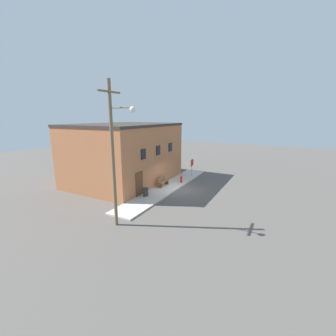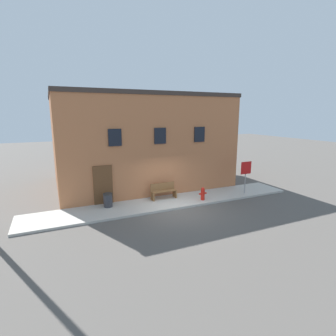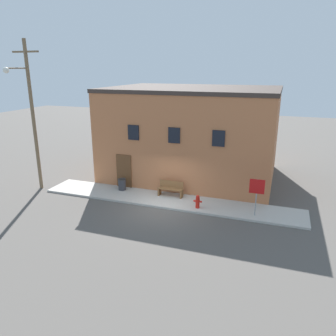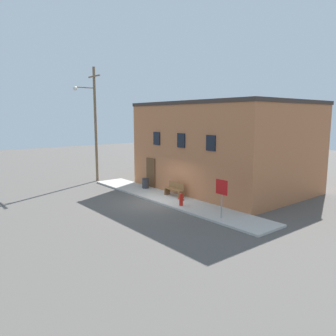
{
  "view_description": "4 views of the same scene",
  "coord_description": "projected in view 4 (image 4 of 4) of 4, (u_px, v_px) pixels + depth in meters",
  "views": [
    {
      "loc": [
        -18.62,
        -8.69,
        6.87
      ],
      "look_at": [
        -0.0,
        1.1,
        2.0
      ],
      "focal_mm": 24.0,
      "sensor_mm": 36.0,
      "label": 1
    },
    {
      "loc": [
        -5.69,
        -11.49,
        4.86
      ],
      "look_at": [
        -0.0,
        1.1,
        2.0
      ],
      "focal_mm": 28.0,
      "sensor_mm": 36.0,
      "label": 2
    },
    {
      "loc": [
        5.81,
        -15.34,
        7.36
      ],
      "look_at": [
        -0.0,
        1.1,
        2.0
      ],
      "focal_mm": 35.0,
      "sensor_mm": 36.0,
      "label": 3
    },
    {
      "loc": [
        15.54,
        -11.4,
        5.12
      ],
      "look_at": [
        -0.0,
        1.1,
        2.0
      ],
      "focal_mm": 35.0,
      "sensor_mm": 36.0,
      "label": 4
    }
  ],
  "objects": [
    {
      "name": "fire_hydrant",
      "position": [
        181.0,
        199.0,
        18.62
      ],
      "size": [
        0.46,
        0.22,
        0.72
      ],
      "color": "red",
      "rests_on": "sidewalk"
    },
    {
      "name": "utility_pole",
      "position": [
        94.0,
        120.0,
        25.7
      ],
      "size": [
        1.8,
        1.85,
        8.94
      ],
      "color": "brown",
      "rests_on": "ground"
    },
    {
      "name": "trash_bin",
      "position": [
        145.0,
        183.0,
        23.2
      ],
      "size": [
        0.49,
        0.49,
        0.71
      ],
      "color": "#333338",
      "rests_on": "sidewalk"
    },
    {
      "name": "stop_sign",
      "position": [
        222.0,
        191.0,
        16.17
      ],
      "size": [
        0.75,
        0.06,
        1.95
      ],
      "color": "gray",
      "rests_on": "sidewalk"
    },
    {
      "name": "bench",
      "position": [
        175.0,
        190.0,
        20.79
      ],
      "size": [
        1.46,
        0.44,
        0.89
      ],
      "color": "brown",
      "rests_on": "sidewalk"
    },
    {
      "name": "sidewalk",
      "position": [
        168.0,
        199.0,
        20.49
      ],
      "size": [
        15.09,
        2.21,
        0.11
      ],
      "color": "#BCB7AD",
      "rests_on": "ground"
    },
    {
      "name": "ground_plane",
      "position": [
        154.0,
        202.0,
        19.81
      ],
      "size": [
        80.0,
        80.0,
        0.0
      ],
      "primitive_type": "plane",
      "color": "#56514C"
    },
    {
      "name": "brick_building",
      "position": [
        224.0,
        146.0,
        23.21
      ],
      "size": [
        11.1,
        8.19,
        6.12
      ],
      "color": "#B26B42",
      "rests_on": "ground"
    }
  ]
}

